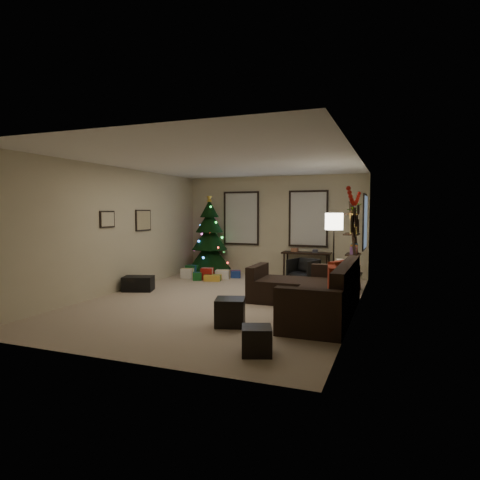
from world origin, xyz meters
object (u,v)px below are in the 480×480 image
object	(u,v)px
desk	(307,255)
bookshelf	(354,248)
christmas_tree	(210,240)
sofa	(314,295)
desk_chair	(303,270)

from	to	relation	value
desk	bookshelf	xyz separation A→B (m)	(1.34, -1.48, 0.35)
christmas_tree	sofa	bearing A→B (deg)	-43.65
sofa	bookshelf	bearing A→B (deg)	76.84
christmas_tree	bookshelf	world-z (taller)	christmas_tree
christmas_tree	desk	world-z (taller)	christmas_tree
christmas_tree	bookshelf	xyz separation A→B (m)	(4.09, -1.41, 0.02)
sofa	christmas_tree	bearing A→B (deg)	136.35
christmas_tree	sofa	distance (m)	5.04
desk_chair	desk	bearing A→B (deg)	115.25
christmas_tree	desk	size ratio (longest dim) A/B	1.78
desk	bookshelf	bearing A→B (deg)	-47.88
bookshelf	desk_chair	bearing A→B (deg)	147.02
desk_chair	bookshelf	world-z (taller)	bookshelf
christmas_tree	sofa	xyz separation A→B (m)	(3.61, -3.45, -0.64)
desk	desk_chair	distance (m)	0.72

